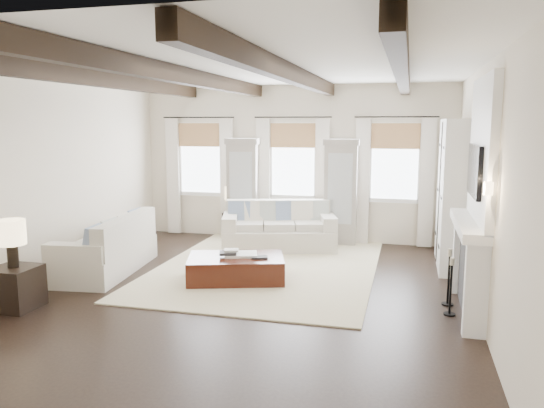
% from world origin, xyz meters
% --- Properties ---
extents(ground, '(7.50, 7.50, 0.00)m').
position_xyz_m(ground, '(0.00, 0.00, 0.00)').
color(ground, black).
rests_on(ground, ground).
extents(room_shell, '(6.54, 7.54, 3.22)m').
position_xyz_m(room_shell, '(0.75, 0.90, 1.89)').
color(room_shell, beige).
rests_on(room_shell, ground).
extents(area_rug, '(3.60, 4.70, 0.02)m').
position_xyz_m(area_rug, '(0.05, 1.40, 0.01)').
color(area_rug, beige).
rests_on(area_rug, ground).
extents(sofa_back, '(2.34, 1.53, 0.92)m').
position_xyz_m(sofa_back, '(-0.09, 2.82, 0.38)').
color(sofa_back, silver).
rests_on(sofa_back, ground).
extents(sofa_left, '(1.22, 2.27, 0.93)m').
position_xyz_m(sofa_left, '(-2.41, 0.54, 0.37)').
color(sofa_left, silver).
rests_on(sofa_left, ground).
extents(ottoman, '(1.67, 1.31, 0.38)m').
position_xyz_m(ottoman, '(-0.22, 0.57, 0.19)').
color(ottoman, black).
rests_on(ottoman, ground).
extents(tray, '(0.59, 0.51, 0.04)m').
position_xyz_m(tray, '(-0.17, 0.66, 0.40)').
color(tray, white).
rests_on(tray, ottoman).
extents(book_lower, '(0.31, 0.27, 0.04)m').
position_xyz_m(book_lower, '(-0.33, 0.53, 0.44)').
color(book_lower, '#262628').
rests_on(book_lower, tray).
extents(book_upper, '(0.26, 0.23, 0.03)m').
position_xyz_m(book_upper, '(-0.30, 0.59, 0.48)').
color(book_upper, beige).
rests_on(book_upper, book_lower).
extents(book_loose, '(0.28, 0.24, 0.03)m').
position_xyz_m(book_loose, '(0.16, 0.58, 0.40)').
color(book_loose, '#262628').
rests_on(book_loose, ottoman).
extents(side_table_front, '(0.56, 0.56, 0.56)m').
position_xyz_m(side_table_front, '(-2.66, -1.34, 0.28)').
color(side_table_front, black).
rests_on(side_table_front, ground).
extents(lamp_front, '(0.37, 0.37, 0.63)m').
position_xyz_m(lamp_front, '(-2.66, -1.34, 0.99)').
color(lamp_front, black).
rests_on(lamp_front, side_table_front).
extents(side_table_back, '(0.36, 0.36, 0.54)m').
position_xyz_m(side_table_back, '(-1.31, 3.63, 0.27)').
color(side_table_back, black).
rests_on(side_table_back, ground).
extents(lamp_back, '(0.32, 0.32, 0.55)m').
position_xyz_m(lamp_back, '(-1.31, 3.63, 0.91)').
color(lamp_back, black).
rests_on(lamp_back, side_table_back).
extents(candlestick_near, '(0.15, 0.15, 0.75)m').
position_xyz_m(candlestick_near, '(2.90, -0.16, 0.31)').
color(candlestick_near, black).
rests_on(candlestick_near, ground).
extents(candlestick_far, '(0.16, 0.16, 0.78)m').
position_xyz_m(candlestick_far, '(2.90, 0.23, 0.32)').
color(candlestick_far, black).
rests_on(candlestick_far, ground).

